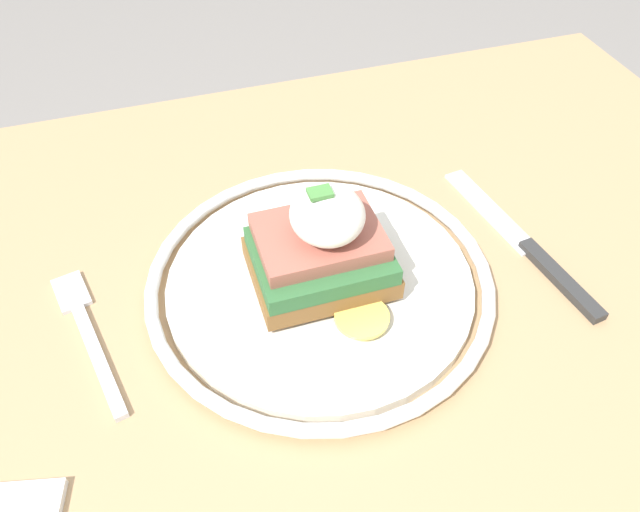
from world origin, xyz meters
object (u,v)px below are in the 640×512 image
(plate, at_px, (320,281))
(sandwich, at_px, (322,247))
(fork, at_px, (88,332))
(knife, at_px, (530,250))

(plate, relative_size, sandwich, 2.42)
(plate, bearing_deg, fork, 177.22)
(plate, distance_m, knife, 0.17)
(plate, xyz_separation_m, sandwich, (0.00, -0.00, 0.04))
(sandwich, bearing_deg, knife, -4.60)
(sandwich, relative_size, knife, 0.57)
(sandwich, height_order, fork, sandwich)
(sandwich, height_order, knife, sandwich)
(knife, bearing_deg, sandwich, 175.40)
(plate, relative_size, fork, 1.85)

